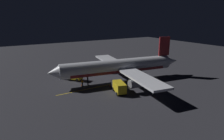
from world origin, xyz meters
TOP-DOWN VIEW (x-y plane):
  - ground_plane at (0.00, 0.00)m, footprint 180.00×180.00m
  - apron_guide_stripe at (-1.22, 4.00)m, footprint 0.63×27.73m
  - airliner at (-0.10, -0.62)m, footprint 37.17×38.65m
  - baggage_truck at (7.35, 10.42)m, footprint 5.83×5.02m
  - catering_truck at (-6.94, 4.31)m, footprint 6.73×3.73m
  - ground_crew_worker at (1.55, 10.09)m, footprint 0.40×0.40m
  - traffic_cone_near_left at (1.75, 10.22)m, footprint 0.50×0.50m
  - traffic_cone_near_right at (-2.47, 4.18)m, footprint 0.50×0.50m

SIDE VIEW (x-z plane):
  - ground_plane at x=0.00m, z-range -0.20..0.00m
  - apron_guide_stripe at x=-1.22m, z-range 0.00..0.01m
  - traffic_cone_near_left at x=1.75m, z-range -0.03..0.52m
  - traffic_cone_near_right at x=-2.47m, z-range -0.03..0.52m
  - ground_crew_worker at x=1.55m, z-range 0.02..1.76m
  - baggage_truck at x=7.35m, z-range 0.01..2.57m
  - catering_truck at x=-6.94m, z-range 0.03..2.63m
  - airliner at x=-0.10m, z-range -1.80..9.96m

